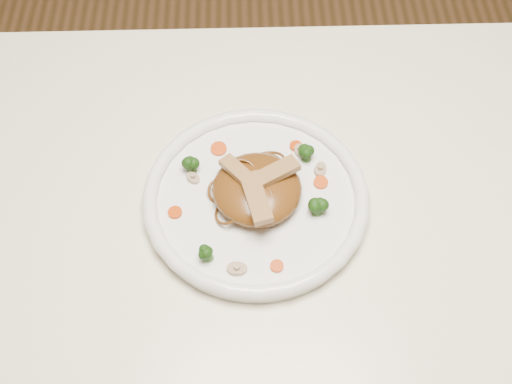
{
  "coord_description": "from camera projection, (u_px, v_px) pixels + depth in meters",
  "views": [
    {
      "loc": [
        -0.06,
        -0.46,
        1.51
      ],
      "look_at": [
        -0.05,
        0.05,
        0.78
      ],
      "focal_mm": 46.91,
      "sensor_mm": 36.0,
      "label": 1
    }
  ],
  "objects": [
    {
      "name": "broccoli_2",
      "position": [
        208.0,
        251.0,
        0.83
      ],
      "size": [
        0.03,
        0.03,
        0.03
      ],
      "primitive_type": null,
      "rotation": [
        0.0,
        0.0,
        0.03
      ],
      "color": "#153D0C",
      "rests_on": "plate"
    },
    {
      "name": "chicken_c",
      "position": [
        256.0,
        198.0,
        0.85
      ],
      "size": [
        0.04,
        0.08,
        0.01
      ],
      "primitive_type": "cube",
      "rotation": [
        0.0,
        0.0,
        4.95
      ],
      "color": "#A7794E",
      "rests_on": "noodle_mound"
    },
    {
      "name": "mushroom_3",
      "position": [
        300.0,
        150.0,
        0.94
      ],
      "size": [
        0.02,
        0.02,
        0.01
      ],
      "primitive_type": "cylinder",
      "rotation": [
        0.0,
        0.0,
        1.57
      ],
      "color": "tan",
      "rests_on": "plate"
    },
    {
      "name": "noodle_mound",
      "position": [
        257.0,
        189.0,
        0.89
      ],
      "size": [
        0.15,
        0.15,
        0.04
      ],
      "primitive_type": "ellipsoid",
      "rotation": [
        0.0,
        0.0,
        -0.34
      ],
      "color": "#582F10",
      "rests_on": "plate"
    },
    {
      "name": "table",
      "position": [
        290.0,
        268.0,
        0.97
      ],
      "size": [
        1.2,
        0.8,
        0.75
      ],
      "color": "#EBE4C7",
      "rests_on": "ground"
    },
    {
      "name": "mushroom_1",
      "position": [
        320.0,
        169.0,
        0.92
      ],
      "size": [
        0.03,
        0.03,
        0.01
      ],
      "primitive_type": "cylinder",
      "rotation": [
        0.0,
        0.0,
        1.25
      ],
      "color": "tan",
      "rests_on": "plate"
    },
    {
      "name": "broccoli_1",
      "position": [
        191.0,
        165.0,
        0.91
      ],
      "size": [
        0.03,
        0.03,
        0.03
      ],
      "primitive_type": null,
      "rotation": [
        0.0,
        0.0,
        0.43
      ],
      "color": "#153D0C",
      "rests_on": "plate"
    },
    {
      "name": "carrot_2",
      "position": [
        321.0,
        183.0,
        0.91
      ],
      "size": [
        0.02,
        0.02,
        0.0
      ],
      "primitive_type": "cylinder",
      "rotation": [
        0.0,
        0.0,
        0.17
      ],
      "color": "red",
      "rests_on": "plate"
    },
    {
      "name": "mushroom_0",
      "position": [
        237.0,
        269.0,
        0.84
      ],
      "size": [
        0.03,
        0.03,
        0.01
      ],
      "primitive_type": "cylinder",
      "rotation": [
        0.0,
        0.0,
        -0.03
      ],
      "color": "tan",
      "rests_on": "plate"
    },
    {
      "name": "carrot_1",
      "position": [
        175.0,
        212.0,
        0.88
      ],
      "size": [
        0.02,
        0.02,
        0.0
      ],
      "primitive_type": "cylinder",
      "rotation": [
        0.0,
        0.0,
        0.26
      ],
      "color": "red",
      "rests_on": "plate"
    },
    {
      "name": "chicken_a",
      "position": [
        273.0,
        173.0,
        0.87
      ],
      "size": [
        0.07,
        0.05,
        0.01
      ],
      "primitive_type": "cube",
      "rotation": [
        0.0,
        0.0,
        0.5
      ],
      "color": "#A7794E",
      "rests_on": "noodle_mound"
    },
    {
      "name": "carrot_0",
      "position": [
        296.0,
        146.0,
        0.95
      ],
      "size": [
        0.02,
        0.02,
        0.0
      ],
      "primitive_type": "cylinder",
      "rotation": [
        0.0,
        0.0,
        -0.01
      ],
      "color": "red",
      "rests_on": "plate"
    },
    {
      "name": "carrot_3",
      "position": [
        219.0,
        149.0,
        0.94
      ],
      "size": [
        0.02,
        0.02,
        0.0
      ],
      "primitive_type": "cylinder",
      "rotation": [
        0.0,
        0.0,
        -0.01
      ],
      "color": "red",
      "rests_on": "plate"
    },
    {
      "name": "broccoli_0",
      "position": [
        307.0,
        153.0,
        0.93
      ],
      "size": [
        0.02,
        0.02,
        0.03
      ],
      "primitive_type": null,
      "rotation": [
        0.0,
        0.0,
        0.04
      ],
      "color": "#153D0C",
      "rests_on": "plate"
    },
    {
      "name": "plate",
      "position": [
        256.0,
        201.0,
        0.91
      ],
      "size": [
        0.31,
        0.31,
        0.02
      ],
      "primitive_type": "cylinder",
      "rotation": [
        0.0,
        0.0,
        -0.01
      ],
      "color": "white",
      "rests_on": "table"
    },
    {
      "name": "mushroom_2",
      "position": [
        193.0,
        178.0,
        0.92
      ],
      "size": [
        0.03,
        0.03,
        0.01
      ],
      "primitive_type": "cylinder",
      "rotation": [
        0.0,
        0.0,
        -0.78
      ],
      "color": "tan",
      "rests_on": "plate"
    },
    {
      "name": "carrot_4",
      "position": [
        277.0,
        266.0,
        0.84
      ],
      "size": [
        0.02,
        0.02,
        0.0
      ],
      "primitive_type": "cylinder",
      "rotation": [
        0.0,
        0.0,
        0.2
      ],
      "color": "red",
      "rests_on": "plate"
    },
    {
      "name": "chicken_b",
      "position": [
        239.0,
        172.0,
        0.88
      ],
      "size": [
        0.05,
        0.06,
        0.01
      ],
      "primitive_type": "cube",
      "rotation": [
        0.0,
        0.0,
        2.26
      ],
      "color": "#A7794E",
      "rests_on": "noodle_mound"
    },
    {
      "name": "broccoli_3",
      "position": [
        318.0,
        206.0,
        0.87
      ],
      "size": [
        0.03,
        0.03,
        0.03
      ],
      "primitive_type": null,
      "rotation": [
        0.0,
        0.0,
        -0.2
      ],
      "color": "#153D0C",
      "rests_on": "plate"
    }
  ]
}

